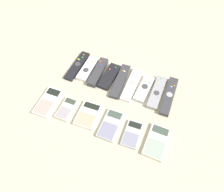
{
  "coord_description": "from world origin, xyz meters",
  "views": [
    {
      "loc": [
        0.23,
        -0.5,
        0.85
      ],
      "look_at": [
        0.0,
        0.03,
        0.01
      ],
      "focal_mm": 35.0,
      "sensor_mm": 36.0,
      "label": 1
    }
  ],
  "objects_px": {
    "remote_5": "(132,85)",
    "calculator_2": "(88,115)",
    "remote_1": "(88,69)",
    "remote_4": "(121,81)",
    "calculator_1": "(67,109)",
    "calculator_5": "(157,142)",
    "remote_3": "(109,76)",
    "calculator_3": "(111,125)",
    "calculator_0": "(48,102)",
    "remote_2": "(98,72)",
    "remote_8": "(169,96)",
    "calculator_4": "(132,134)",
    "remote_0": "(77,66)",
    "remote_7": "(157,92)",
    "remote_6": "(144,89)"
  },
  "relations": [
    {
      "from": "remote_2",
      "to": "remote_4",
      "type": "distance_m",
      "value": 0.13
    },
    {
      "from": "remote_0",
      "to": "remote_4",
      "type": "height_order",
      "value": "remote_4"
    },
    {
      "from": "remote_2",
      "to": "remote_8",
      "type": "height_order",
      "value": "remote_2"
    },
    {
      "from": "remote_5",
      "to": "calculator_5",
      "type": "xyz_separation_m",
      "value": [
        0.2,
        -0.24,
        -0.0
      ]
    },
    {
      "from": "remote_4",
      "to": "calculator_2",
      "type": "height_order",
      "value": "same"
    },
    {
      "from": "remote_8",
      "to": "calculator_0",
      "type": "relative_size",
      "value": 1.4
    },
    {
      "from": "calculator_1",
      "to": "calculator_3",
      "type": "height_order",
      "value": "calculator_1"
    },
    {
      "from": "remote_4",
      "to": "remote_5",
      "type": "xyz_separation_m",
      "value": [
        0.06,
        0.0,
        -0.0
      ]
    },
    {
      "from": "remote_1",
      "to": "remote_4",
      "type": "xyz_separation_m",
      "value": [
        0.18,
        -0.01,
        -0.0
      ]
    },
    {
      "from": "remote_5",
      "to": "calculator_4",
      "type": "bearing_deg",
      "value": -70.7
    },
    {
      "from": "remote_2",
      "to": "calculator_3",
      "type": "distance_m",
      "value": 0.3
    },
    {
      "from": "remote_0",
      "to": "remote_7",
      "type": "distance_m",
      "value": 0.43
    },
    {
      "from": "remote_3",
      "to": "calculator_5",
      "type": "height_order",
      "value": "remote_3"
    },
    {
      "from": "remote_0",
      "to": "calculator_2",
      "type": "distance_m",
      "value": 0.3
    },
    {
      "from": "remote_5",
      "to": "calculator_3",
      "type": "height_order",
      "value": "remote_5"
    },
    {
      "from": "remote_1",
      "to": "remote_4",
      "type": "bearing_deg",
      "value": -2.4
    },
    {
      "from": "remote_1",
      "to": "calculator_3",
      "type": "height_order",
      "value": "remote_1"
    },
    {
      "from": "remote_8",
      "to": "calculator_5",
      "type": "height_order",
      "value": "remote_8"
    },
    {
      "from": "remote_1",
      "to": "calculator_2",
      "type": "height_order",
      "value": "remote_1"
    },
    {
      "from": "calculator_1",
      "to": "calculator_5",
      "type": "xyz_separation_m",
      "value": [
        0.42,
        0.01,
        -0.0
      ]
    },
    {
      "from": "remote_5",
      "to": "calculator_1",
      "type": "relative_size",
      "value": 1.77
    },
    {
      "from": "calculator_1",
      "to": "remote_5",
      "type": "bearing_deg",
      "value": 47.2
    },
    {
      "from": "remote_7",
      "to": "calculator_1",
      "type": "relative_size",
      "value": 1.69
    },
    {
      "from": "calculator_1",
      "to": "calculator_5",
      "type": "relative_size",
      "value": 0.77
    },
    {
      "from": "calculator_0",
      "to": "calculator_1",
      "type": "bearing_deg",
      "value": -1.8
    },
    {
      "from": "remote_1",
      "to": "remote_6",
      "type": "bearing_deg",
      "value": -1.22
    },
    {
      "from": "remote_3",
      "to": "remote_6",
      "type": "relative_size",
      "value": 1.01
    },
    {
      "from": "remote_3",
      "to": "calculator_3",
      "type": "height_order",
      "value": "remote_3"
    },
    {
      "from": "calculator_5",
      "to": "remote_0",
      "type": "bearing_deg",
      "value": 154.27
    },
    {
      "from": "remote_1",
      "to": "remote_4",
      "type": "relative_size",
      "value": 0.73
    },
    {
      "from": "remote_5",
      "to": "calculator_1",
      "type": "bearing_deg",
      "value": -133.22
    },
    {
      "from": "calculator_1",
      "to": "calculator_5",
      "type": "bearing_deg",
      "value": 0.39
    },
    {
      "from": "calculator_1",
      "to": "calculator_3",
      "type": "bearing_deg",
      "value": 0.65
    },
    {
      "from": "remote_0",
      "to": "remote_2",
      "type": "height_order",
      "value": "remote_2"
    },
    {
      "from": "calculator_0",
      "to": "calculator_1",
      "type": "xyz_separation_m",
      "value": [
        0.1,
        -0.0,
        -0.0
      ]
    },
    {
      "from": "remote_4",
      "to": "calculator_4",
      "type": "distance_m",
      "value": 0.28
    },
    {
      "from": "remote_0",
      "to": "remote_8",
      "type": "distance_m",
      "value": 0.49
    },
    {
      "from": "remote_7",
      "to": "calculator_3",
      "type": "xyz_separation_m",
      "value": [
        -0.13,
        -0.24,
        -0.0
      ]
    },
    {
      "from": "calculator_0",
      "to": "calculator_5",
      "type": "height_order",
      "value": "calculator_0"
    },
    {
      "from": "remote_8",
      "to": "calculator_4",
      "type": "bearing_deg",
      "value": -112.02
    },
    {
      "from": "remote_0",
      "to": "remote_4",
      "type": "xyz_separation_m",
      "value": [
        0.24,
        -0.01,
        0.0
      ]
    },
    {
      "from": "remote_6",
      "to": "remote_8",
      "type": "distance_m",
      "value": 0.12
    },
    {
      "from": "remote_1",
      "to": "remote_4",
      "type": "height_order",
      "value": "remote_1"
    },
    {
      "from": "remote_4",
      "to": "calculator_3",
      "type": "relative_size",
      "value": 1.46
    },
    {
      "from": "calculator_2",
      "to": "remote_8",
      "type": "bearing_deg",
      "value": 35.41
    },
    {
      "from": "remote_0",
      "to": "calculator_0",
      "type": "relative_size",
      "value": 1.29
    },
    {
      "from": "calculator_5",
      "to": "calculator_2",
      "type": "bearing_deg",
      "value": 179.98
    },
    {
      "from": "remote_5",
      "to": "calculator_2",
      "type": "bearing_deg",
      "value": -117.91
    },
    {
      "from": "remote_5",
      "to": "calculator_4",
      "type": "distance_m",
      "value": 0.26
    },
    {
      "from": "remote_6",
      "to": "calculator_5",
      "type": "distance_m",
      "value": 0.27
    }
  ]
}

